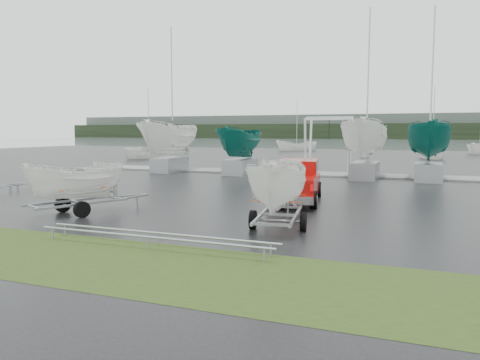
% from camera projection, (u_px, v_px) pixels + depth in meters
% --- Properties ---
extents(ground_plane, '(120.00, 120.00, 0.00)m').
position_uv_depth(ground_plane, '(187.00, 195.00, 22.74)').
color(ground_plane, black).
rests_on(ground_plane, ground).
extents(lake, '(300.00, 300.00, 0.00)m').
position_uv_depth(lake, '(377.00, 144.00, 115.36)').
color(lake, slate).
rests_on(lake, ground).
extents(dock, '(30.00, 3.00, 0.12)m').
position_uv_depth(dock, '(269.00, 172.00, 34.78)').
color(dock, gray).
rests_on(dock, ground).
extents(treeline, '(300.00, 8.00, 6.00)m').
position_uv_depth(treeline, '(394.00, 131.00, 179.88)').
color(treeline, black).
rests_on(treeline, ground).
extents(far_hill, '(300.00, 6.00, 10.00)m').
position_uv_depth(far_hill, '(395.00, 126.00, 187.08)').
color(far_hill, '#4C5651').
rests_on(far_hill, ground).
extents(pickup_truck, '(2.65, 5.61, 1.79)m').
position_uv_depth(pickup_truck, '(297.00, 180.00, 20.85)').
color(pickup_truck, '#9A0A08').
rests_on(pickup_truck, ground).
extents(trailer_hitched, '(2.00, 3.74, 5.12)m').
position_uv_depth(trailer_hitched, '(279.00, 142.00, 14.66)').
color(trailer_hitched, '#999CA2').
rests_on(trailer_hitched, ground).
extents(trailer_parked, '(2.54, 3.77, 4.43)m').
position_uv_depth(trailer_parked, '(75.00, 150.00, 17.28)').
color(trailer_parked, '#999CA2').
rests_on(trailer_parked, ground).
extents(boat_hoist, '(3.30, 2.18, 4.12)m').
position_uv_depth(boat_hoist, '(329.00, 137.00, 32.90)').
color(boat_hoist, silver).
rests_on(boat_hoist, ground).
extents(keelboat_0, '(2.73, 3.20, 10.91)m').
position_uv_depth(keelboat_0, '(169.00, 114.00, 35.11)').
color(keelboat_0, '#999CA2').
rests_on(keelboat_0, ground).
extents(keelboat_1, '(2.28, 3.20, 7.15)m').
position_uv_depth(keelboat_1, '(240.00, 124.00, 33.32)').
color(keelboat_1, '#999CA2').
rests_on(keelboat_1, ground).
extents(keelboat_2, '(2.76, 3.20, 10.94)m').
position_uv_depth(keelboat_2, '(366.00, 111.00, 29.88)').
color(keelboat_2, '#999CA2').
rests_on(keelboat_2, ground).
extents(keelboat_3, '(2.60, 3.20, 10.78)m').
position_uv_depth(keelboat_3, '(431.00, 114.00, 28.79)').
color(keelboat_3, '#999CA2').
rests_on(keelboat_3, ground).
extents(mast_rack_0, '(0.56, 6.50, 0.06)m').
position_uv_depth(mast_rack_0, '(56.00, 179.00, 26.89)').
color(mast_rack_0, '#999CA2').
rests_on(mast_rack_0, ground).
extents(mast_rack_2, '(7.00, 0.56, 0.06)m').
position_uv_depth(mast_rack_2, '(153.00, 235.00, 12.46)').
color(mast_rack_2, '#999CA2').
rests_on(mast_rack_2, ground).
extents(moored_boat_0, '(3.22, 3.25, 11.16)m').
position_uv_depth(moored_boat_0, '(149.00, 158.00, 53.54)').
color(moored_boat_0, silver).
rests_on(moored_boat_0, ground).
extents(moored_boat_1, '(3.64, 3.62, 11.42)m').
position_uv_depth(moored_boat_1, '(297.00, 151.00, 73.90)').
color(moored_boat_1, silver).
rests_on(moored_boat_1, ground).
extents(moored_boat_2, '(2.92, 2.97, 11.32)m').
position_uv_depth(moored_boat_2, '(432.00, 158.00, 53.17)').
color(moored_boat_2, silver).
rests_on(moored_boat_2, ground).
extents(moored_boat_3, '(3.14, 3.17, 11.12)m').
position_uv_depth(moored_boat_3, '(480.00, 154.00, 64.14)').
color(moored_boat_3, silver).
rests_on(moored_boat_3, ground).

